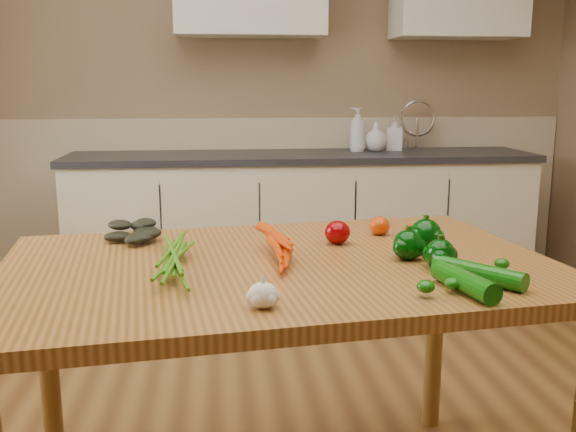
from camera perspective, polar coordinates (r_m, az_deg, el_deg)
The scene contains 17 objects.
room at distance 1.92m, azimuth 3.14°, elevation 9.65°, with size 4.04×5.04×2.64m.
counter_run at distance 4.03m, azimuth 1.34°, elevation -0.65°, with size 2.84×0.64×1.14m.
table at distance 1.84m, azimuth -0.71°, elevation -6.83°, with size 1.64×1.16×0.82m.
soap_bottle_a at distance 4.07m, azimuth 6.22°, elevation 7.65°, with size 0.11×0.11×0.27m, color silver.
soap_bottle_b at distance 4.18m, azimuth 9.46°, elevation 7.28°, with size 0.10×0.10×0.22m, color silver.
soap_bottle_c at distance 4.11m, azimuth 7.81°, elevation 7.02°, with size 0.14×0.14×0.18m, color silver.
carrot_bunch at distance 1.80m, azimuth -3.85°, elevation -2.94°, with size 0.28×0.22×0.08m, color #DB4005, non-canonical shape.
leafy_greens at distance 2.09m, azimuth -13.56°, elevation -0.77°, with size 0.22×0.20×0.11m, color black, non-canonical shape.
garlic_bulb at distance 1.44m, azimuth -2.23°, elevation -7.04°, with size 0.07×0.07×0.06m, color white.
pepper_a at distance 1.86m, azimuth 10.61°, elevation -2.55°, with size 0.08×0.08×0.08m, color #023205.
pepper_b at distance 1.96m, azimuth 12.12°, elevation -1.71°, with size 0.10×0.10×0.10m, color #023205.
pepper_c at distance 1.78m, azimuth 13.36°, elevation -3.33°, with size 0.08×0.08×0.08m, color #023205.
tomato_a at distance 2.01m, azimuth 4.42°, elevation -1.46°, with size 0.08×0.08×0.07m, color #800206.
tomato_b at distance 2.15m, azimuth 8.15°, elevation -0.86°, with size 0.07×0.07×0.06m, color #C83905.
tomato_c at distance 2.06m, azimuth 11.03°, elevation -1.49°, with size 0.07×0.07×0.06m, color #C83905.
zucchini_a at distance 1.69m, azimuth 16.57°, elevation -4.87°, with size 0.05×0.05×0.25m, color #0A4D08.
zucchini_b at distance 1.60m, azimuth 15.43°, elevation -5.65°, with size 0.05×0.05×0.22m, color #0A4D08.
Camera 1 is at (-0.31, -1.71, 1.31)m, focal length 40.00 mm.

